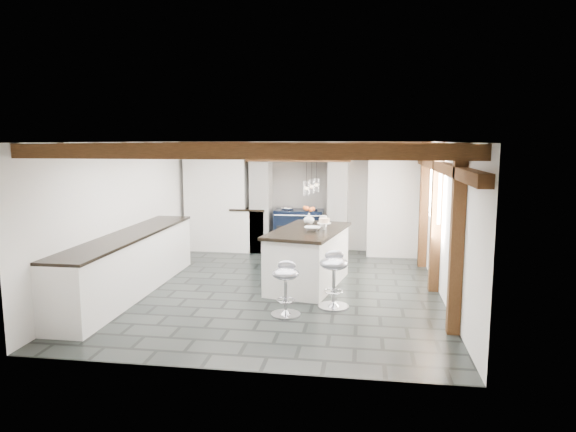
# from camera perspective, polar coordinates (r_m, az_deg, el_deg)

# --- Properties ---
(ground) EXTENTS (6.00, 6.00, 0.00)m
(ground) POSITION_cam_1_polar(r_m,az_deg,el_deg) (8.24, -1.10, -7.98)
(ground) COLOR black
(ground) RESTS_ON ground
(room_shell) EXTENTS (6.00, 6.03, 6.00)m
(room_shell) POSITION_cam_1_polar(r_m,az_deg,el_deg) (9.50, -3.35, 0.77)
(room_shell) COLOR white
(room_shell) RESTS_ON ground
(range_cooker) EXTENTS (1.00, 0.63, 0.99)m
(range_cooker) POSITION_cam_1_polar(r_m,az_deg,el_deg) (10.72, 1.23, -1.58)
(range_cooker) COLOR black
(range_cooker) RESTS_ON ground
(kitchen_island) EXTENTS (1.32, 2.01, 1.23)m
(kitchen_island) POSITION_cam_1_polar(r_m,az_deg,el_deg) (8.29, 2.27, -4.53)
(kitchen_island) COLOR white
(kitchen_island) RESTS_ON ground
(bar_stool_near) EXTENTS (0.50, 0.50, 0.81)m
(bar_stool_near) POSITION_cam_1_polar(r_m,az_deg,el_deg) (7.20, 5.09, -6.28)
(bar_stool_near) COLOR silver
(bar_stool_near) RESTS_ON ground
(bar_stool_far) EXTENTS (0.40, 0.40, 0.74)m
(bar_stool_far) POSITION_cam_1_polar(r_m,az_deg,el_deg) (6.87, -0.24, -7.36)
(bar_stool_far) COLOR silver
(bar_stool_far) RESTS_ON ground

